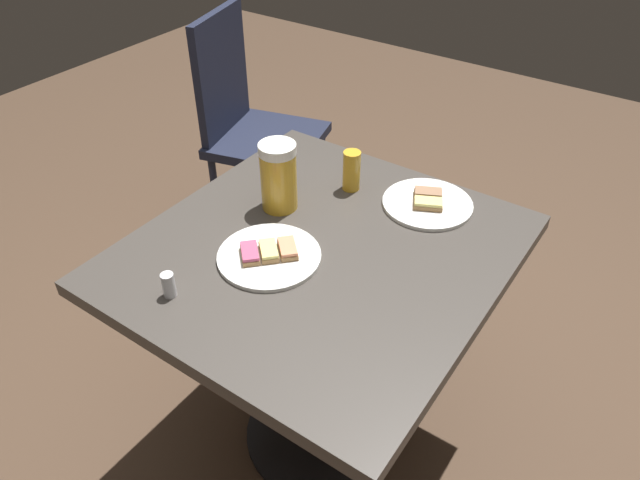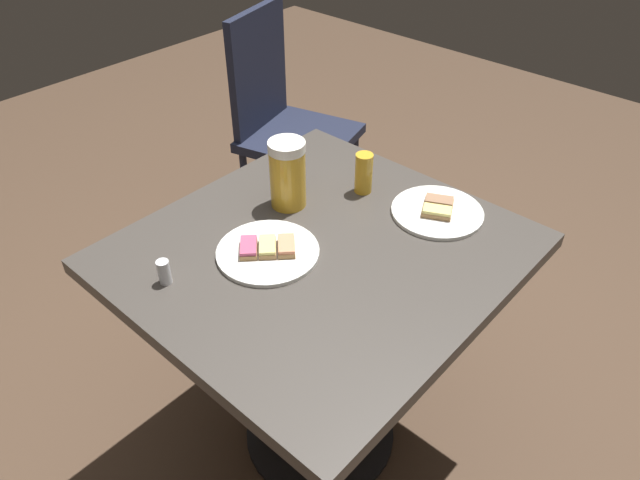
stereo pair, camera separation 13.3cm
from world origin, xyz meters
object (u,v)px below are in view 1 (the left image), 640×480
(salt_shaker, at_px, (169,285))
(plate_near, at_px, (269,255))
(beer_mug, at_px, (279,175))
(cafe_chair, at_px, (250,122))
(plate_far, at_px, (428,203))
(beer_glass_small, at_px, (352,171))

(salt_shaker, bearing_deg, plate_near, -23.66)
(beer_mug, bearing_deg, cafe_chair, 46.19)
(salt_shaker, bearing_deg, plate_far, -25.80)
(plate_near, relative_size, salt_shaker, 4.12)
(plate_near, bearing_deg, beer_mug, 30.98)
(plate_near, height_order, salt_shaker, salt_shaker)
(plate_near, xyz_separation_m, plate_far, (0.38, -0.20, -0.00))
(cafe_chair, bearing_deg, salt_shaker, 17.48)
(plate_near, relative_size, plate_far, 1.03)
(plate_near, distance_m, salt_shaker, 0.23)
(beer_glass_small, bearing_deg, plate_far, -77.82)
(plate_far, distance_m, cafe_chair, 0.98)
(plate_near, height_order, cafe_chair, cafe_chair)
(plate_far, distance_m, salt_shaker, 0.66)
(plate_far, distance_m, beer_mug, 0.37)
(plate_near, bearing_deg, cafe_chair, 43.15)
(beer_mug, bearing_deg, plate_far, -55.42)
(plate_near, bearing_deg, salt_shaker, 156.34)
(plate_far, relative_size, beer_mug, 1.29)
(cafe_chair, bearing_deg, beer_glass_small, 44.96)
(beer_mug, xyz_separation_m, cafe_chair, (0.57, 0.59, -0.26))
(salt_shaker, height_order, cafe_chair, cafe_chair)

